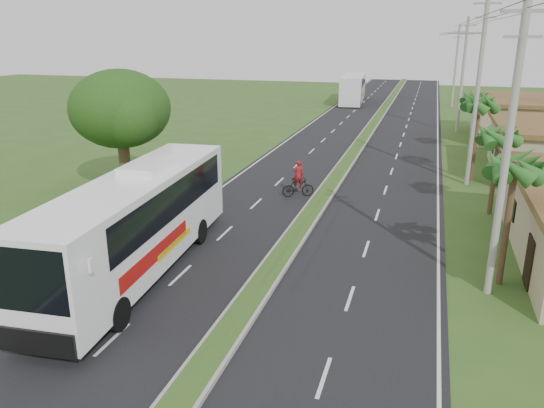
# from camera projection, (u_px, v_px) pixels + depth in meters

# --- Properties ---
(ground) EXTENTS (180.00, 180.00, 0.00)m
(ground) POSITION_uv_depth(u_px,v_px,m) (261.00, 287.00, 20.86)
(ground) COLOR #32531E
(ground) RESTS_ON ground
(road_asphalt) EXTENTS (14.00, 160.00, 0.02)m
(road_asphalt) POSITION_uv_depth(u_px,v_px,m) (343.00, 168.00, 39.09)
(road_asphalt) COLOR black
(road_asphalt) RESTS_ON ground
(median_strip) EXTENTS (1.20, 160.00, 0.18)m
(median_strip) POSITION_uv_depth(u_px,v_px,m) (343.00, 167.00, 39.06)
(median_strip) COLOR gray
(median_strip) RESTS_ON ground
(lane_edge_left) EXTENTS (0.12, 160.00, 0.01)m
(lane_edge_left) POSITION_uv_depth(u_px,v_px,m) (257.00, 162.00, 40.91)
(lane_edge_left) COLOR silver
(lane_edge_left) RESTS_ON ground
(lane_edge_right) EXTENTS (0.12, 160.00, 0.01)m
(lane_edge_right) POSITION_uv_depth(u_px,v_px,m) (438.00, 175.00, 37.28)
(lane_edge_right) COLOR silver
(lane_edge_right) RESTS_ON ground
(shop_far) EXTENTS (8.60, 11.60, 3.82)m
(shop_far) POSITION_uv_depth(u_px,v_px,m) (521.00, 118.00, 49.30)
(shop_far) COLOR tan
(shop_far) RESTS_ON ground
(palm_verge_a) EXTENTS (2.40, 2.40, 5.45)m
(palm_verge_a) POSITION_uv_depth(u_px,v_px,m) (515.00, 168.00, 19.69)
(palm_verge_a) COLOR #473321
(palm_verge_a) RESTS_ON ground
(palm_verge_b) EXTENTS (2.40, 2.40, 5.05)m
(palm_verge_b) POSITION_uv_depth(u_px,v_px,m) (499.00, 136.00, 27.91)
(palm_verge_b) COLOR #473321
(palm_verge_b) RESTS_ON ground
(palm_verge_c) EXTENTS (2.40, 2.40, 5.85)m
(palm_verge_c) POSITION_uv_depth(u_px,v_px,m) (479.00, 104.00, 34.22)
(palm_verge_c) COLOR #473321
(palm_verge_c) RESTS_ON ground
(palm_verge_d) EXTENTS (2.40, 2.40, 5.25)m
(palm_verge_d) POSITION_uv_depth(u_px,v_px,m) (477.00, 98.00, 42.47)
(palm_verge_d) COLOR #473321
(palm_verge_d) RESTS_ON ground
(shade_tree) EXTENTS (6.30, 6.00, 7.54)m
(shade_tree) POSITION_uv_depth(u_px,v_px,m) (119.00, 112.00, 31.72)
(shade_tree) COLOR #473321
(shade_tree) RESTS_ON ground
(utility_pole_a) EXTENTS (1.60, 0.28, 11.00)m
(utility_pole_a) POSITION_uv_depth(u_px,v_px,m) (507.00, 148.00, 18.63)
(utility_pole_a) COLOR gray
(utility_pole_a) RESTS_ON ground
(utility_pole_b) EXTENTS (3.20, 0.28, 12.00)m
(utility_pole_b) POSITION_uv_depth(u_px,v_px,m) (477.00, 88.00, 33.05)
(utility_pole_b) COLOR gray
(utility_pole_b) RESTS_ON ground
(utility_pole_c) EXTENTS (1.60, 0.28, 11.00)m
(utility_pole_c) POSITION_uv_depth(u_px,v_px,m) (463.00, 74.00, 51.46)
(utility_pole_c) COLOR gray
(utility_pole_c) RESTS_ON ground
(utility_pole_d) EXTENTS (1.60, 0.28, 10.50)m
(utility_pole_d) POSITION_uv_depth(u_px,v_px,m) (456.00, 65.00, 69.77)
(utility_pole_d) COLOR gray
(utility_pole_d) RESTS_ON ground
(coach_bus_main) EXTENTS (3.76, 13.74, 4.39)m
(coach_bus_main) POSITION_uv_depth(u_px,v_px,m) (138.00, 217.00, 21.42)
(coach_bus_main) COLOR white
(coach_bus_main) RESTS_ON ground
(coach_bus_far) EXTENTS (3.83, 13.22, 3.80)m
(coach_bus_far) POSITION_uv_depth(u_px,v_px,m) (353.00, 87.00, 75.21)
(coach_bus_far) COLOR white
(coach_bus_far) RESTS_ON ground
(motorcyclist) EXTENTS (2.01, 1.32, 2.27)m
(motorcyclist) POSITION_uv_depth(u_px,v_px,m) (298.00, 184.00, 32.02)
(motorcyclist) COLOR black
(motorcyclist) RESTS_ON ground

